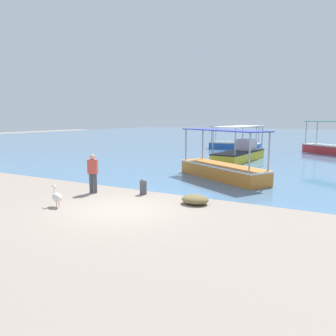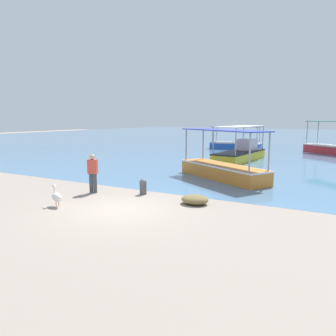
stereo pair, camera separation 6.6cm
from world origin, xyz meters
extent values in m
plane|color=gray|center=(0.00, 0.00, 0.00)|extent=(120.00, 120.00, 0.00)
cube|color=teal|center=(0.00, 48.00, 0.00)|extent=(110.00, 90.00, 0.00)
cube|color=blue|center=(-3.53, 24.83, 0.32)|extent=(5.30, 2.35, 0.63)
cube|color=silver|center=(-3.53, 24.83, 0.60)|extent=(5.35, 2.39, 0.08)
cylinder|color=#99999E|center=(-5.79, 23.80, 1.46)|extent=(0.08, 0.08, 1.66)
cylinder|color=#99999E|center=(-5.92, 25.49, 1.46)|extent=(0.08, 0.08, 1.66)
cylinder|color=#99999E|center=(-1.14, 24.18, 1.46)|extent=(0.08, 0.08, 1.66)
cylinder|color=#99999E|center=(-1.28, 25.87, 1.46)|extent=(0.08, 0.08, 1.66)
cube|color=#234D8A|center=(-3.53, 24.83, 2.32)|extent=(5.11, 2.43, 0.05)
cube|color=orange|center=(1.17, 7.46, 0.38)|extent=(5.70, 4.26, 0.76)
cube|color=silver|center=(1.17, 7.46, 0.72)|extent=(5.76, 4.31, 0.08)
cylinder|color=#99999E|center=(-1.41, 8.32, 1.67)|extent=(0.08, 0.08, 1.81)
cylinder|color=#99999E|center=(-0.77, 9.36, 1.67)|extent=(0.08, 0.08, 1.81)
cylinder|color=#99999E|center=(3.11, 5.57, 1.67)|extent=(0.08, 0.08, 1.81)
cylinder|color=#99999E|center=(3.74, 6.61, 1.67)|extent=(0.08, 0.08, 1.81)
cube|color=#2E3C98|center=(1.17, 7.46, 2.60)|extent=(5.58, 4.24, 0.05)
cube|color=red|center=(5.68, 24.15, 0.38)|extent=(5.06, 4.45, 0.76)
cube|color=silver|center=(5.68, 24.15, 0.72)|extent=(5.12, 4.50, 0.08)
cylinder|color=#99999E|center=(3.42, 25.01, 1.83)|extent=(0.08, 0.08, 2.13)
cylinder|color=#99999E|center=(4.29, 26.13, 1.83)|extent=(0.08, 0.08, 2.13)
cube|color=#15714A|center=(5.68, 24.15, 2.92)|extent=(4.96, 4.40, 0.05)
cube|color=gold|center=(-0.22, 15.21, 0.36)|extent=(2.46, 6.27, 0.72)
cube|color=black|center=(-0.22, 15.21, 0.68)|extent=(2.50, 6.31, 0.08)
cylinder|color=#99999E|center=(0.35, 12.34, 1.64)|extent=(0.08, 0.08, 1.85)
cylinder|color=#99999E|center=(-1.31, 12.49, 1.64)|extent=(0.08, 0.08, 1.85)
cylinder|color=#99999E|center=(0.87, 17.93, 1.64)|extent=(0.08, 0.08, 1.85)
cylinder|color=#99999E|center=(-0.79, 18.09, 1.64)|extent=(0.08, 0.08, 1.85)
cube|color=silver|center=(-0.22, 15.21, 2.59)|extent=(2.54, 6.08, 0.05)
cube|color=silver|center=(-0.09, 16.58, 1.15)|extent=(1.47, 1.62, 0.85)
cylinder|color=#E0997A|center=(-2.25, -0.87, 0.11)|extent=(0.03, 0.03, 0.22)
cylinder|color=#E0997A|center=(-2.23, -0.77, 0.11)|extent=(0.03, 0.03, 0.22)
ellipsoid|color=white|center=(-2.27, -0.81, 0.36)|extent=(0.62, 0.43, 0.32)
ellipsoid|color=white|center=(-2.03, -0.88, 0.38)|extent=(0.19, 0.16, 0.10)
cylinder|color=white|center=(-2.42, -0.77, 0.58)|extent=(0.07, 0.07, 0.26)
sphere|color=white|center=(-2.42, -0.77, 0.74)|extent=(0.11, 0.11, 0.11)
cone|color=#E5933F|center=(-2.57, -0.72, 0.73)|extent=(0.30, 0.14, 0.06)
cylinder|color=#47474C|center=(-0.57, 2.38, 0.24)|extent=(0.30, 0.30, 0.47)
sphere|color=#4C4C51|center=(-0.57, 2.38, 0.51)|extent=(0.31, 0.31, 0.31)
cylinder|color=#3E4145|center=(-2.71, 1.52, 0.42)|extent=(0.16, 0.16, 0.85)
cylinder|color=#3E4145|center=(-2.54, 1.59, 0.42)|extent=(0.16, 0.16, 0.85)
cube|color=#BD4336|center=(-2.62, 1.56, 1.16)|extent=(0.45, 0.35, 0.62)
sphere|color=tan|center=(-2.62, 1.56, 1.58)|extent=(0.22, 0.22, 0.22)
ellipsoid|color=brown|center=(2.03, 1.98, 0.18)|extent=(1.05, 0.90, 0.35)
camera|label=1|loc=(6.92, -9.12, 3.25)|focal=35.00mm
camera|label=2|loc=(6.98, -9.09, 3.25)|focal=35.00mm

